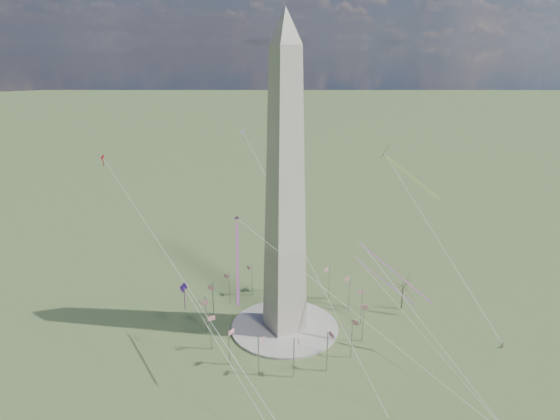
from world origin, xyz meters
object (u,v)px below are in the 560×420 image
person_east (502,345)px  tree_near (403,285)px  washington_monument (285,192)px  kite_delta_black (388,155)px

person_east → tree_near: bearing=-100.3°
tree_near → person_east: size_ratio=6.82×
washington_monument → kite_delta_black: washington_monument is taller
washington_monument → tree_near: size_ratio=7.57×
washington_monument → person_east: 83.74m
person_east → washington_monument: bearing=-66.6°
washington_monument → person_east: bearing=-37.2°
tree_near → person_east: (11.67, -33.76, -8.46)m
tree_near → kite_delta_black: bearing=102.0°
person_east → kite_delta_black: kite_delta_black is taller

